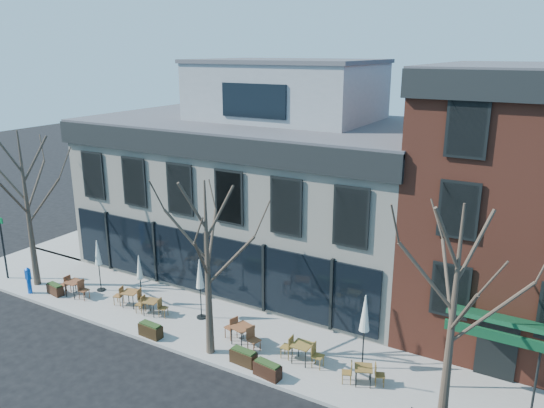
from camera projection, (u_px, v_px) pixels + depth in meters
The scene contains 24 objects.
ground at pixel (209, 300), 25.82m from camera, with size 120.00×120.00×0.00m, color black.
sidewalk_front at pixel (240, 335), 22.45m from camera, with size 33.50×4.70×0.15m, color gray.
sidewalk_side at pixel (128, 227), 36.19m from camera, with size 4.50×12.00×0.15m, color gray.
corner_building at pixel (263, 184), 28.67m from camera, with size 18.39×10.39×11.10m.
red_brick_building at pixel (527, 201), 22.13m from camera, with size 8.20×11.78×11.18m.
tree_corner at pixel (27, 208), 26.05m from camera, with size 3.93×3.98×7.92m.
tree_mid at pixel (208, 267), 20.07m from camera, with size 3.50×3.55×7.04m.
tree_right at pixel (453, 320), 15.68m from camera, with size 3.72×3.77×7.48m.
sign_pole at pixel (3, 244), 27.38m from camera, with size 0.50×0.10×3.40m.
call_box at pixel (29, 279), 25.99m from camera, with size 0.27×0.27×1.38m.
cafe_set_0 at pixel (74, 287), 25.76m from camera, with size 1.78×0.72×0.94m.
cafe_set_1 at pixel (131, 297), 24.74m from camera, with size 1.77×0.87×0.91m.
cafe_set_2 at pixel (152, 306), 23.96m from camera, with size 1.64×0.75×0.84m.
cafe_set_3 at pixel (242, 333), 21.49m from camera, with size 1.95×0.97×1.00m.
cafe_set_4 at pixel (302, 351), 20.27m from camera, with size 1.79×0.72×0.94m.
cafe_set_5 at pixel (363, 373), 18.97m from camera, with size 1.60×0.96×0.83m.
umbrella_0 at pixel (98, 255), 25.97m from camera, with size 0.42×0.42×2.65m.
umbrella_1 at pixel (139, 270), 24.61m from camera, with size 0.39×0.39×2.45m.
umbrella_2 at pixel (200, 277), 23.23m from camera, with size 0.45×0.45×2.81m.
umbrella_4 at pixel (365, 317), 19.45m from camera, with size 0.48×0.48×3.01m.
planter_0 at pixel (55, 289), 26.00m from camera, with size 1.02×0.53×0.54m.
planter_1 at pixel (151, 330), 22.16m from camera, with size 1.08×0.48×0.59m.
planter_2 at pixel (244, 357), 20.23m from camera, with size 1.09×0.50×0.60m.
planter_3 at pixel (267, 370), 19.42m from camera, with size 1.11×0.56×0.60m.
Camera 1 is at (14.43, -18.77, 11.73)m, focal length 35.00 mm.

